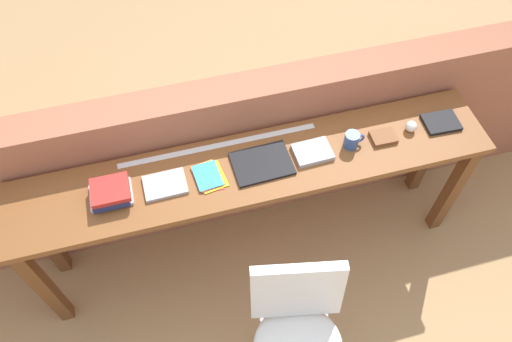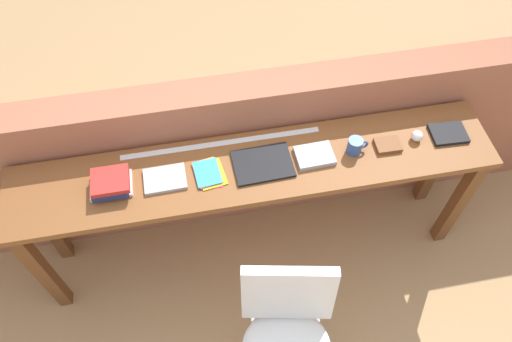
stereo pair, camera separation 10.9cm
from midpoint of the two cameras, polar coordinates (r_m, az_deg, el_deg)
ground_plane at (r=3.16m, az=1.87°, el=-13.14°), size 40.00×40.00×0.00m
brick_wall_back at (r=2.98m, az=-0.33°, el=2.20°), size 6.00×0.20×1.11m
sideboard at (r=2.64m, az=0.99°, el=-1.15°), size 2.50×0.44×0.88m
chair_white_moulded at (r=2.53m, az=4.87°, el=-17.74°), size 0.52×0.53×0.89m
book_stack_leftmost at (r=2.50m, az=-15.10°, el=-1.41°), size 0.20×0.17×0.08m
magazine_cycling at (r=2.50m, az=-9.13°, el=-0.94°), size 0.21×0.15×0.02m
pamphlet_pile_colourful at (r=2.49m, az=-4.17°, el=-0.33°), size 0.17×0.19×0.01m
book_open_centre at (r=2.52m, az=2.02°, el=0.79°), size 0.30×0.23×0.02m
book_grey_hardcover at (r=2.57m, az=7.93°, el=1.72°), size 0.20×0.15×0.03m
mug at (r=2.60m, az=12.46°, el=2.78°), size 0.11×0.08×0.09m
leather_journal_brown at (r=2.69m, az=15.96°, el=2.84°), size 0.13×0.10×0.02m
sports_ball_small at (r=2.75m, az=19.02°, el=3.79°), size 0.06×0.06×0.06m
book_repair_rightmost at (r=2.85m, az=22.17°, el=3.96°), size 0.19×0.15×0.02m
ruler_metal_back_edge at (r=2.61m, az=-2.80°, el=3.15°), size 1.05×0.03×0.00m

